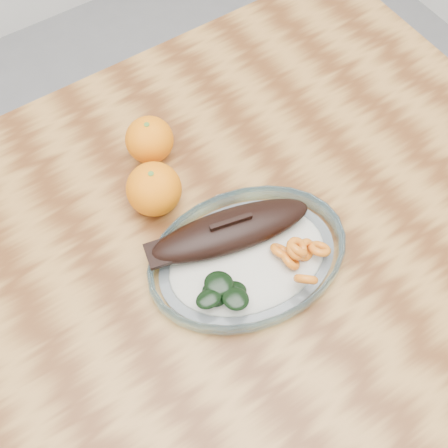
% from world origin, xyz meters
% --- Properties ---
extents(ground, '(3.00, 3.00, 0.00)m').
position_xyz_m(ground, '(0.00, 0.00, 0.00)').
color(ground, slate).
rests_on(ground, ground).
extents(dining_table, '(1.20, 0.80, 0.75)m').
position_xyz_m(dining_table, '(0.00, 0.00, 0.65)').
color(dining_table, '#5C3215').
rests_on(dining_table, ground).
extents(plated_meal, '(0.59, 0.59, 0.08)m').
position_xyz_m(plated_meal, '(0.08, -0.04, 0.77)').
color(plated_meal, white).
rests_on(plated_meal, dining_table).
extents(orange_left, '(0.08, 0.08, 0.08)m').
position_xyz_m(orange_left, '(0.02, 0.11, 0.79)').
color(orange_left, orange).
rests_on(orange_left, dining_table).
extents(orange_right, '(0.07, 0.07, 0.07)m').
position_xyz_m(orange_right, '(0.06, 0.19, 0.79)').
color(orange_right, orange).
rests_on(orange_right, dining_table).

